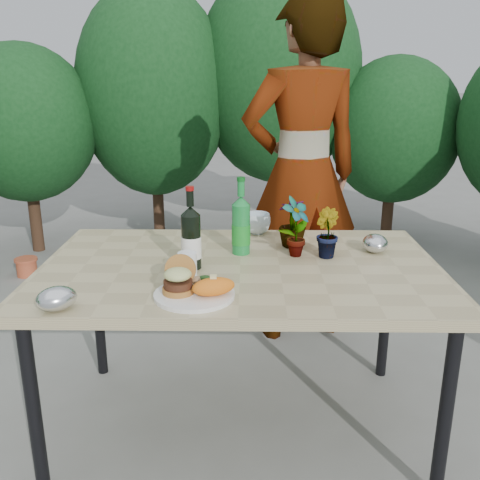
{
  "coord_description": "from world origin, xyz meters",
  "views": [
    {
      "loc": [
        0.03,
        -2.02,
        1.49
      ],
      "look_at": [
        0.0,
        -0.08,
        0.88
      ],
      "focal_mm": 40.0,
      "sensor_mm": 36.0,
      "label": 1
    }
  ],
  "objects_px": {
    "dinner_plate": "(194,295)",
    "wine_bottle": "(191,239)",
    "person": "(302,175)",
    "patio_table": "(240,278)"
  },
  "relations": [
    {
      "from": "dinner_plate",
      "to": "person",
      "type": "xyz_separation_m",
      "value": [
        0.48,
        1.23,
        0.19
      ]
    },
    {
      "from": "wine_bottle",
      "to": "person",
      "type": "distance_m",
      "value": 1.08
    },
    {
      "from": "wine_bottle",
      "to": "person",
      "type": "height_order",
      "value": "person"
    },
    {
      "from": "dinner_plate",
      "to": "wine_bottle",
      "type": "relative_size",
      "value": 0.85
    },
    {
      "from": "patio_table",
      "to": "wine_bottle",
      "type": "bearing_deg",
      "value": -169.37
    },
    {
      "from": "dinner_plate",
      "to": "wine_bottle",
      "type": "distance_m",
      "value": 0.31
    },
    {
      "from": "patio_table",
      "to": "dinner_plate",
      "type": "bearing_deg",
      "value": -115.56
    },
    {
      "from": "wine_bottle",
      "to": "dinner_plate",
      "type": "bearing_deg",
      "value": -90.57
    },
    {
      "from": "patio_table",
      "to": "person",
      "type": "relative_size",
      "value": 0.84
    },
    {
      "from": "patio_table",
      "to": "wine_bottle",
      "type": "height_order",
      "value": "wine_bottle"
    }
  ]
}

